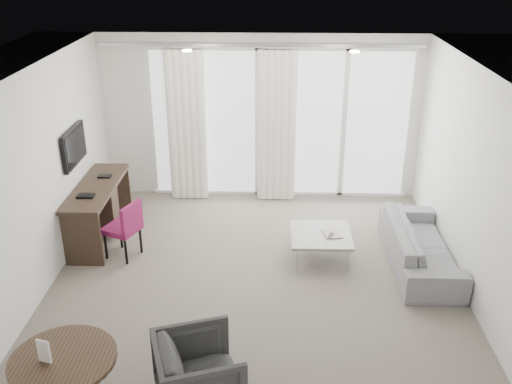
{
  "coord_description": "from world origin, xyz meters",
  "views": [
    {
      "loc": [
        0.2,
        -5.63,
        3.9
      ],
      "look_at": [
        0.0,
        0.6,
        1.1
      ],
      "focal_mm": 40.0,
      "sensor_mm": 36.0,
      "label": 1
    }
  ],
  "objects_px": {
    "sofa": "(420,245)",
    "rattan_chair_b": "(352,143)",
    "desk_chair": "(122,229)",
    "coffee_table": "(320,246)",
    "desk": "(99,212)",
    "rattan_chair_a": "(327,144)",
    "tub_armchair": "(199,374)"
  },
  "relations": [
    {
      "from": "sofa",
      "to": "rattan_chair_b",
      "type": "relative_size",
      "value": 2.57
    },
    {
      "from": "desk_chair",
      "to": "rattan_chair_b",
      "type": "height_order",
      "value": "desk_chair"
    },
    {
      "from": "coffee_table",
      "to": "rattan_chair_b",
      "type": "bearing_deg",
      "value": 76.84
    },
    {
      "from": "desk",
      "to": "rattan_chair_a",
      "type": "bearing_deg",
      "value": 40.55
    },
    {
      "from": "rattan_chair_a",
      "to": "sofa",
      "type": "bearing_deg",
      "value": -72.09
    },
    {
      "from": "desk",
      "to": "rattan_chair_a",
      "type": "xyz_separation_m",
      "value": [
        3.41,
        2.91,
        0.02
      ]
    },
    {
      "from": "sofa",
      "to": "desk",
      "type": "bearing_deg",
      "value": 81.93
    },
    {
      "from": "sofa",
      "to": "rattan_chair_b",
      "type": "height_order",
      "value": "rattan_chair_b"
    },
    {
      "from": "desk_chair",
      "to": "tub_armchair",
      "type": "relative_size",
      "value": 1.05
    },
    {
      "from": "coffee_table",
      "to": "desk_chair",
      "type": "bearing_deg",
      "value": -179.33
    },
    {
      "from": "rattan_chair_b",
      "to": "desk",
      "type": "bearing_deg",
      "value": -149.63
    },
    {
      "from": "desk",
      "to": "rattan_chair_b",
      "type": "xyz_separation_m",
      "value": [
        3.89,
        3.06,
        -0.02
      ]
    },
    {
      "from": "coffee_table",
      "to": "rattan_chair_a",
      "type": "xyz_separation_m",
      "value": [
        0.35,
        3.4,
        0.23
      ]
    },
    {
      "from": "desk",
      "to": "tub_armchair",
      "type": "relative_size",
      "value": 2.22
    },
    {
      "from": "desk",
      "to": "desk_chair",
      "type": "bearing_deg",
      "value": -49.21
    },
    {
      "from": "tub_armchair",
      "to": "sofa",
      "type": "distance_m",
      "value": 3.57
    },
    {
      "from": "tub_armchair",
      "to": "rattan_chair_a",
      "type": "height_order",
      "value": "rattan_chair_a"
    },
    {
      "from": "desk_chair",
      "to": "coffee_table",
      "type": "distance_m",
      "value": 2.62
    },
    {
      "from": "desk_chair",
      "to": "coffee_table",
      "type": "bearing_deg",
      "value": 23.78
    },
    {
      "from": "desk_chair",
      "to": "tub_armchair",
      "type": "distance_m",
      "value": 2.93
    },
    {
      "from": "desk",
      "to": "rattan_chair_b",
      "type": "distance_m",
      "value": 4.94
    },
    {
      "from": "desk",
      "to": "sofa",
      "type": "height_order",
      "value": "desk"
    },
    {
      "from": "coffee_table",
      "to": "rattan_chair_a",
      "type": "bearing_deg",
      "value": 84.2
    },
    {
      "from": "desk",
      "to": "rattan_chair_a",
      "type": "relative_size",
      "value": 2.04
    },
    {
      "from": "coffee_table",
      "to": "rattan_chair_a",
      "type": "relative_size",
      "value": 0.96
    },
    {
      "from": "coffee_table",
      "to": "sofa",
      "type": "height_order",
      "value": "sofa"
    },
    {
      "from": "coffee_table",
      "to": "tub_armchair",
      "type": "bearing_deg",
      "value": -115.87
    },
    {
      "from": "tub_armchair",
      "to": "sofa",
      "type": "height_order",
      "value": "tub_armchair"
    },
    {
      "from": "desk_chair",
      "to": "tub_armchair",
      "type": "xyz_separation_m",
      "value": [
        1.33,
        -2.61,
        -0.05
      ]
    },
    {
      "from": "desk",
      "to": "tub_armchair",
      "type": "height_order",
      "value": "desk"
    },
    {
      "from": "sofa",
      "to": "rattan_chair_a",
      "type": "relative_size",
      "value": 2.33
    },
    {
      "from": "sofa",
      "to": "rattan_chair_a",
      "type": "bearing_deg",
      "value": 14.64
    }
  ]
}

